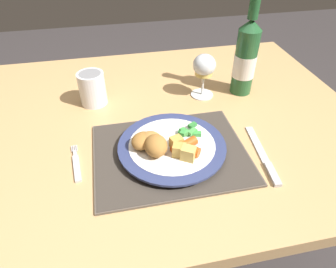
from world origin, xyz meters
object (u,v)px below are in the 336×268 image
table_knife (265,159)px  wine_glass (204,68)px  dining_table (163,143)px  fork (77,165)px  bottle (246,58)px  dinner_plate (172,147)px  drinking_cup (92,88)px

table_knife → wine_glass: (-0.06, 0.31, 0.09)m
dining_table → fork: (-0.24, -0.15, 0.10)m
dining_table → fork: fork is taller
fork → bottle: bottle is taller
dinner_plate → drinking_cup: drinking_cup is taller
dinner_plate → bottle: bottle is taller
dinner_plate → bottle: bearing=40.9°
wine_glass → table_knife: bearing=-78.9°
wine_glass → drinking_cup: 0.33m
dining_table → drinking_cup: size_ratio=11.54×
fork → dining_table: bearing=33.1°
dinner_plate → fork: dinner_plate is taller
fork → wine_glass: size_ratio=0.93×
fork → drinking_cup: 0.27m
dinner_plate → drinking_cup: (-0.18, 0.26, 0.03)m
dining_table → fork: bearing=-146.9°
dining_table → bottle: bottle is taller
drinking_cup → dining_table: bearing=-30.7°
table_knife → drinking_cup: bearing=139.4°
fork → table_knife: bearing=-9.0°
wine_glass → fork: bearing=-147.3°
dining_table → bottle: bearing=17.9°
dinner_plate → table_knife: size_ratio=1.24×
fork → wine_glass: 0.46m
fork → table_knife: (0.44, -0.07, 0.00)m
wine_glass → bottle: bottle is taller
table_knife → dining_table: bearing=132.2°
dining_table → wine_glass: wine_glass is taller
dining_table → table_knife: 0.32m
dining_table → bottle: 0.35m
table_knife → wine_glass: bearing=101.1°
fork → wine_glass: bearing=32.7°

